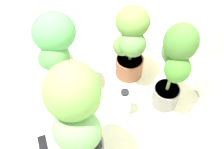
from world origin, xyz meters
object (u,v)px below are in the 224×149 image
(potted_plant_front_right, at_px, (78,118))
(potted_plant_back_center, at_px, (175,64))
(potted_plant_back_left, at_px, (131,41))
(floor_fan, at_px, (45,39))
(cell_phone, at_px, (43,143))
(potted_plant_front_left, at_px, (57,51))
(nutrient_bottle, at_px, (124,102))

(potted_plant_front_right, bearing_deg, potted_plant_back_center, 111.18)
(potted_plant_back_left, height_order, floor_fan, potted_plant_back_left)
(potted_plant_back_left, bearing_deg, floor_fan, -116.84)
(cell_phone, relative_size, floor_fan, 0.37)
(potted_plant_back_left, xyz_separation_m, cell_phone, (0.43, -0.75, -0.37))
(potted_plant_front_left, bearing_deg, cell_phone, -29.11)
(potted_plant_front_right, xyz_separation_m, potted_plant_front_left, (-0.59, -0.03, -0.10))
(potted_plant_front_right, bearing_deg, floor_fan, -172.83)
(potted_plant_back_center, distance_m, floor_fan, 1.02)
(floor_fan, bearing_deg, cell_phone, 36.27)
(potted_plant_back_center, relative_size, cell_phone, 5.12)
(potted_plant_front_left, xyz_separation_m, cell_phone, (0.42, -0.23, -0.42))
(nutrient_bottle, bearing_deg, potted_plant_front_left, -129.96)
(potted_plant_front_left, distance_m, nutrient_bottle, 0.58)
(potted_plant_front_left, distance_m, floor_fan, 0.36)
(cell_phone, xyz_separation_m, nutrient_bottle, (-0.10, 0.61, 0.11))
(nutrient_bottle, bearing_deg, cell_phone, -80.68)
(potted_plant_back_center, bearing_deg, potted_plant_front_right, -68.82)
(potted_plant_back_left, distance_m, cell_phone, 0.94)
(potted_plant_back_center, bearing_deg, cell_phone, -84.75)
(potted_plant_front_right, height_order, cell_phone, potted_plant_front_right)
(potted_plant_front_right, distance_m, floor_fan, 0.94)
(potted_plant_front_left, height_order, nutrient_bottle, potted_plant_front_left)
(potted_plant_front_left, bearing_deg, nutrient_bottle, 50.04)
(potted_plant_front_right, relative_size, potted_plant_front_left, 1.25)
(potted_plant_front_right, distance_m, cell_phone, 0.61)
(potted_plant_back_center, height_order, potted_plant_front_right, potted_plant_front_right)
(potted_plant_front_left, xyz_separation_m, floor_fan, (-0.31, -0.08, -0.16))
(potted_plant_back_center, xyz_separation_m, potted_plant_front_right, (0.25, -0.66, 0.08))
(potted_plant_back_center, distance_m, nutrient_bottle, 0.45)
(potted_plant_front_right, bearing_deg, cell_phone, -122.46)
(potted_plant_front_right, relative_size, cell_phone, 6.03)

